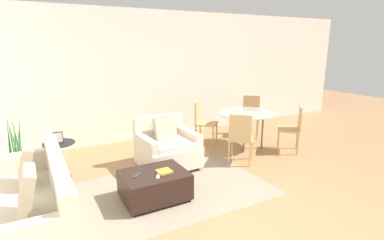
% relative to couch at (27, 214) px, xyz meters
% --- Properties ---
extents(ground_plane, '(20.00, 20.00, 0.00)m').
position_rel_couch_xyz_m(ground_plane, '(2.25, -0.67, -0.31)').
color(ground_plane, '#A3754C').
extents(wall_back, '(12.00, 0.06, 2.75)m').
position_rel_couch_xyz_m(wall_back, '(2.25, 2.89, 1.06)').
color(wall_back, silver).
rests_on(wall_back, ground_plane).
extents(area_rug, '(2.73, 1.82, 0.01)m').
position_rel_couch_xyz_m(area_rug, '(1.81, 0.33, -0.31)').
color(area_rug, gray).
rests_on(area_rug, ground_plane).
extents(couch, '(0.91, 1.88, 0.94)m').
position_rel_couch_xyz_m(couch, '(0.00, 0.00, 0.00)').
color(couch, beige).
rests_on(couch, ground_plane).
extents(armchair, '(0.94, 0.86, 0.85)m').
position_rel_couch_xyz_m(armchair, '(2.11, 1.11, 0.03)').
color(armchair, beige).
rests_on(armchair, ground_plane).
extents(ottoman, '(0.84, 0.66, 0.38)m').
position_rel_couch_xyz_m(ottoman, '(1.50, 0.19, -0.10)').
color(ottoman, black).
rests_on(ottoman, ground_plane).
extents(book_stack, '(0.19, 0.18, 0.03)m').
position_rel_couch_xyz_m(book_stack, '(1.62, 0.13, 0.09)').
color(book_stack, gold).
rests_on(book_stack, ottoman).
extents(tv_remote_primary, '(0.14, 0.13, 0.01)m').
position_rel_couch_xyz_m(tv_remote_primary, '(1.28, 0.21, 0.08)').
color(tv_remote_primary, '#333338').
rests_on(tv_remote_primary, ottoman).
extents(tv_remote_secondary, '(0.10, 0.14, 0.01)m').
position_rel_couch_xyz_m(tv_remote_secondary, '(1.50, 0.04, 0.08)').
color(tv_remote_secondary, '#B7B7BC').
rests_on(tv_remote_secondary, ottoman).
extents(potted_plant, '(0.41, 0.41, 1.10)m').
position_rel_couch_xyz_m(potted_plant, '(-0.08, 1.53, -0.07)').
color(potted_plant, brown).
rests_on(potted_plant, ground_plane).
extents(side_table, '(0.47, 0.47, 0.59)m').
position_rel_couch_xyz_m(side_table, '(0.48, 1.49, 0.10)').
color(side_table, black).
rests_on(side_table, ground_plane).
extents(picture_frame, '(0.14, 0.07, 0.17)m').
position_rel_couch_xyz_m(picture_frame, '(0.48, 1.49, 0.36)').
color(picture_frame, black).
rests_on(picture_frame, side_table).
extents(dining_table, '(1.17, 1.17, 0.72)m').
position_rel_couch_xyz_m(dining_table, '(3.92, 1.27, 0.34)').
color(dining_table, '#8C9E99').
rests_on(dining_table, ground_plane).
extents(dining_chair_near_left, '(0.59, 0.59, 0.90)m').
position_rel_couch_xyz_m(dining_chair_near_left, '(3.28, 0.63, 0.21)').
color(dining_chair_near_left, tan).
rests_on(dining_chair_near_left, ground_plane).
extents(dining_chair_near_right, '(0.59, 0.59, 0.90)m').
position_rel_couch_xyz_m(dining_chair_near_right, '(4.56, 0.63, 0.21)').
color(dining_chair_near_right, tan).
rests_on(dining_chair_near_right, ground_plane).
extents(dining_chair_far_left, '(0.59, 0.59, 0.90)m').
position_rel_couch_xyz_m(dining_chair_far_left, '(3.28, 1.91, 0.21)').
color(dining_chair_far_left, tan).
rests_on(dining_chair_far_left, ground_plane).
extents(dining_chair_far_right, '(0.59, 0.59, 0.90)m').
position_rel_couch_xyz_m(dining_chair_far_right, '(4.56, 1.91, 0.21)').
color(dining_chair_far_right, tan).
rests_on(dining_chair_far_right, ground_plane).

